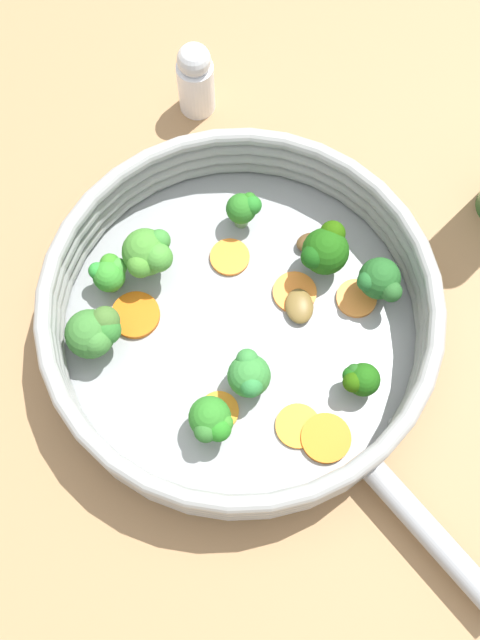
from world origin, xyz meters
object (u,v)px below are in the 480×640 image
Objects in this scene: broccoli_floret_8 at (325,250)px; broccoli_floret_0 at (148,254)px; broccoli_floret_5 at (109,273)px; carrot_slice_6 at (219,411)px; broccoli_floret_2 at (251,375)px; broccoli_floret_3 at (379,280)px; mushroom_piece_0 at (309,242)px; broccoli_floret_4 at (360,379)px; salt_shaker at (196,79)px; carrot_slice_5 at (295,292)px; carrot_slice_1 at (234,257)px; carrot_slice_3 at (136,315)px; carrot_slice_4 at (326,438)px; broccoli_floret_7 at (212,421)px; mushroom_piece_1 at (299,306)px; carrot_slice_0 at (356,298)px; broccoli_floret_6 at (244,208)px; broccoli_floret_1 at (95,330)px; skillet at (240,328)px; carrot_slice_2 at (298,426)px.

broccoli_floret_0 is at bearing 83.72° from broccoli_floret_8.
broccoli_floret_5 is at bearing 103.03° from broccoli_floret_0.
broccoli_floret_2 reaches higher than carrot_slice_6.
broccoli_floret_3 is 0.08m from mushroom_piece_0.
salt_shaker is (0.34, 0.11, 0.01)m from broccoli_floret_4.
broccoli_floret_2 reaches higher than broccoli_floret_5.
broccoli_floret_3 is 0.95× the size of broccoli_floret_8.
broccoli_floret_8 is at bearing 4.48° from broccoli_floret_4.
carrot_slice_1 is at bearing 49.13° from carrot_slice_5.
carrot_slice_3 is 0.18m from mushroom_piece_0.
carrot_slice_1 is 0.86× the size of carrot_slice_4.
carrot_slice_1 is 1.03× the size of broccoli_floret_4.
mushroom_piece_1 is (0.10, -0.10, -0.02)m from broccoli_floret_7.
carrot_slice_4 is 0.10m from carrot_slice_6.
carrot_slice_3 is (-0.05, 0.10, 0.00)m from carrot_slice_1.
salt_shaker is at bearing -4.67° from broccoli_floret_7.
carrot_slice_6 is at bearing 140.34° from carrot_slice_5.
carrot_slice_6 is 0.13m from mushroom_piece_1.
broccoli_floret_7 is at bearing 98.44° from broccoli_floret_4.
carrot_slice_0 is at bearing -106.99° from broccoli_floret_0.
broccoli_floret_8 is (0.13, -0.12, 0.03)m from carrot_slice_6.
broccoli_floret_2 is at bearing -178.14° from salt_shaker.
carrot_slice_0 is at bearing -104.10° from carrot_slice_5.
carrot_slice_1 is at bearing -12.92° from carrot_slice_6.
carrot_slice_3 is 1.19× the size of broccoli_floret_5.
carrot_slice_4 reaches higher than carrot_slice_1.
broccoli_floret_6 reaches higher than broccoli_floret_4.
broccoli_floret_4 reaches higher than carrot_slice_6.
broccoli_floret_5 is 0.23m from salt_shaker.
carrot_slice_3 is at bearing -59.51° from broccoli_floret_1.
broccoli_floret_5 is 0.71× the size of broccoli_floret_8.
carrot_slice_1 is at bearing 61.43° from carrot_slice_0.
broccoli_floret_0 reaches higher than skillet.
broccoli_floret_5 reaches higher than carrot_slice_6.
carrot_slice_6 is (0.02, 0.07, 0.00)m from carrot_slice_2.
broccoli_floret_8 reaches higher than carrot_slice_6.
skillet is 8.84× the size of broccoli_floret_5.
broccoli_floret_2 is 1.18× the size of broccoli_floret_4.
broccoli_floret_1 is 1.24× the size of broccoli_floret_6.
broccoli_floret_2 reaches higher than carrot_slice_2.
broccoli_floret_6 is at bearing 23.26° from broccoli_floret_4.
broccoli_floret_5 is 0.17m from broccoli_floret_7.
carrot_slice_4 is at bearing 157.53° from carrot_slice_0.
carrot_slice_2 is 0.88× the size of carrot_slice_3.
skillet is 0.06m from mushroom_piece_1.
carrot_slice_6 is at bearing -162.86° from broccoli_floret_0.
carrot_slice_5 is 1.18× the size of mushroom_piece_1.
carrot_slice_0 is 0.92× the size of carrot_slice_5.
salt_shaker reaches higher than broccoli_floret_4.
carrot_slice_1 is at bearing -88.78° from broccoli_floret_0.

